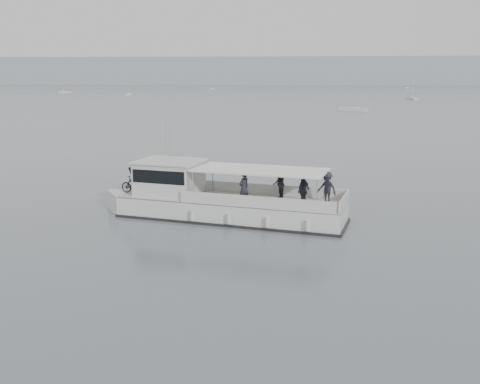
{
  "coord_description": "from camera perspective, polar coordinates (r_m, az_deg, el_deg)",
  "views": [
    {
      "loc": [
        1.01,
        -28.41,
        8.06
      ],
      "look_at": [
        -1.42,
        1.41,
        1.6
      ],
      "focal_mm": 40.0,
      "sensor_mm": 36.0,
      "label": 1
    }
  ],
  "objects": [
    {
      "name": "headland",
      "position": [
        588.44,
        4.67,
        12.72
      ],
      "size": [
        1400.0,
        90.0,
        28.0
      ],
      "primitive_type": "cube",
      "color": "#939EA8",
      "rests_on": "ground"
    },
    {
      "name": "ground",
      "position": [
        29.55,
        2.52,
        -3.66
      ],
      "size": [
        1400.0,
        1400.0,
        0.0
      ],
      "primitive_type": "plane",
      "color": "slate",
      "rests_on": "ground"
    },
    {
      "name": "tour_boat",
      "position": [
        31.23,
        -3.17,
        -0.86
      ],
      "size": [
        14.84,
        6.65,
        6.22
      ],
      "rotation": [
        0.0,
        0.0,
        -0.24
      ],
      "color": "silver",
      "rests_on": "ground"
    },
    {
      "name": "moored_fleet",
      "position": [
        229.98,
        -3.17,
        10.24
      ],
      "size": [
        405.34,
        353.1,
        10.97
      ],
      "color": "silver",
      "rests_on": "ground"
    }
  ]
}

